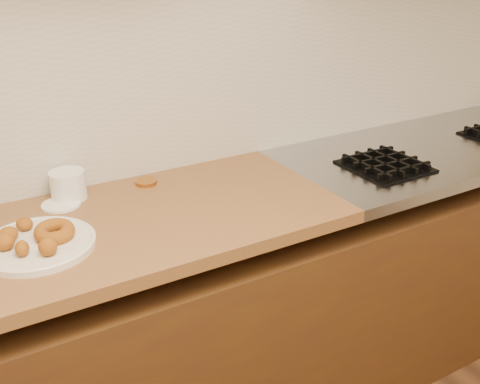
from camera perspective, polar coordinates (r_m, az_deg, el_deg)
name	(u,v)px	position (r m, az deg, el deg)	size (l,w,h in m)	color
wall_back	(119,40)	(1.83, -12.23, 14.85)	(4.00, 0.02, 2.70)	beige
base_cabinet	(175,346)	(1.97, -6.61, -15.28)	(3.60, 0.60, 0.77)	#482B0E
stovetop	(436,149)	(2.35, 19.26, 4.17)	(1.30, 0.62, 0.04)	#9EA0A5
backsplash	(124,89)	(1.85, -11.69, 10.24)	(3.60, 0.02, 0.60)	#BCB5A7
burner_grates	(449,148)	(2.27, 20.44, 4.18)	(0.91, 0.26, 0.03)	black
donut_plate	(37,245)	(1.56, -19.88, -5.06)	(0.30, 0.30, 0.02)	silver
ring_donut	(54,232)	(1.55, -18.36, -3.84)	(0.11, 0.11, 0.04)	#96591D
fried_dough_chunks	(20,239)	(1.54, -21.49, -4.46)	(0.16, 0.23, 0.05)	#96591D
plastic_tub	(68,185)	(1.80, -17.07, 0.67)	(0.11, 0.11, 0.09)	white
tub_lid	(61,205)	(1.78, -17.71, -1.23)	(0.12, 0.12, 0.01)	white
brass_jar_lid	(146,182)	(1.87, -9.53, 1.00)	(0.07, 0.07, 0.01)	#B6752C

